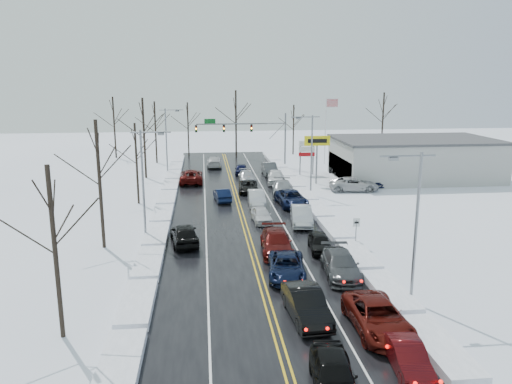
{
  "coord_description": "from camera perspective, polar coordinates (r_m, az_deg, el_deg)",
  "views": [
    {
      "loc": [
        -3.6,
        -44.32,
        13.05
      ],
      "look_at": [
        1.3,
        1.23,
        2.5
      ],
      "focal_mm": 35.0,
      "sensor_mm": 36.0,
      "label": 1
    }
  ],
  "objects": [
    {
      "name": "speed_limit_sign",
      "position": [
        39.86,
        11.39,
        -3.94
      ],
      "size": [
        0.55,
        0.09,
        2.35
      ],
      "color": "slate",
      "rests_on": "ground"
    },
    {
      "name": "tree_far_d",
      "position": [
        86.54,
        4.32,
        8.22
      ],
      "size": [
        3.4,
        3.4,
        8.5
      ],
      "color": "#2D231C",
      "rests_on": "ground"
    },
    {
      "name": "flagpole",
      "position": [
        76.99,
        8.08,
        7.53
      ],
      "size": [
        1.87,
        1.2,
        10.0
      ],
      "color": "silver",
      "rests_on": "ground"
    },
    {
      "name": "traffic_signal_mast",
      "position": [
        73.05,
        -0.57,
        7.02
      ],
      "size": [
        13.28,
        0.39,
        8.0
      ],
      "color": "slate",
      "rests_on": "ground"
    },
    {
      "name": "queued_car_10",
      "position": [
        28.06,
        13.67,
        -15.14
      ],
      "size": [
        2.66,
        5.73,
        1.59
      ],
      "primitive_type": "imported",
      "rotation": [
        0.0,
        0.0,
        0.0
      ],
      "color": "#4C0F0A",
      "rests_on": "ground"
    },
    {
      "name": "queued_car_14",
      "position": [
        52.1,
        4.06,
        -1.57
      ],
      "size": [
        3.06,
        5.89,
        1.58
      ],
      "primitive_type": "imported",
      "rotation": [
        0.0,
        0.0,
        0.08
      ],
      "color": "black",
      "rests_on": "ground"
    },
    {
      "name": "streetlight_ne",
      "position": [
        56.15,
        6.18,
        4.97
      ],
      "size": [
        3.2,
        0.25,
        9.0
      ],
      "color": "slate",
      "rests_on": "ground"
    },
    {
      "name": "queued_car_3",
      "position": [
        38.36,
        2.33,
        -6.93
      ],
      "size": [
        2.64,
        5.76,
        1.63
      ],
      "primitive_type": "imported",
      "rotation": [
        0.0,
        0.0,
        -0.06
      ],
      "color": "#460B09",
      "rests_on": "ground"
    },
    {
      "name": "streetlight_se",
      "position": [
        29.9,
        17.56,
        -2.66
      ],
      "size": [
        3.2,
        0.25,
        9.0
      ],
      "color": "slate",
      "rests_on": "ground"
    },
    {
      "name": "queued_car_7",
      "position": [
        63.82,
        -1.05,
        1.17
      ],
      "size": [
        1.99,
        4.85,
        1.4
      ],
      "primitive_type": "imported",
      "rotation": [
        0.0,
        0.0,
        -0.01
      ],
      "color": "#A8AAB0",
      "rests_on": "ground"
    },
    {
      "name": "queued_car_12",
      "position": [
        39.02,
        7.29,
        -6.68
      ],
      "size": [
        1.94,
        4.11,
        1.36
      ],
      "primitive_type": "imported",
      "rotation": [
        0.0,
        0.0,
        -0.08
      ],
      "color": "black",
      "rests_on": "ground"
    },
    {
      "name": "tree_left_e",
      "position": [
        78.91,
        -11.46,
        8.05
      ],
      "size": [
        3.8,
        3.8,
        9.5
      ],
      "color": "#2D231C",
      "rests_on": "ground"
    },
    {
      "name": "tree_left_d",
      "position": [
        67.0,
        -12.74,
        7.76
      ],
      "size": [
        4.2,
        4.2,
        10.5
      ],
      "color": "#2D231C",
      "rests_on": "ground"
    },
    {
      "name": "queued_car_8",
      "position": [
        68.98,
        -1.7,
        2.06
      ],
      "size": [
        2.0,
        4.19,
        1.38
      ],
      "primitive_type": "imported",
      "rotation": [
        0.0,
        0.0,
        -0.09
      ],
      "color": "black",
      "rests_on": "ground"
    },
    {
      "name": "tree_far_a",
      "position": [
        85.76,
        -15.96,
        8.42
      ],
      "size": [
        4.0,
        4.0,
        10.0
      ],
      "color": "#2D231C",
      "rests_on": "ground"
    },
    {
      "name": "queued_car_11",
      "position": [
        34.54,
        9.61,
        -9.43
      ],
      "size": [
        2.66,
        5.64,
        1.59
      ],
      "primitive_type": "imported",
      "rotation": [
        0.0,
        0.0,
        -0.08
      ],
      "color": "#434548",
      "rests_on": "ground"
    },
    {
      "name": "snow_bank_right",
      "position": [
        49.41,
        7.2,
        -2.45
      ],
      "size": [
        1.87,
        72.0,
        0.5
      ],
      "primitive_type": "cube",
      "color": "white",
      "rests_on": "ground"
    },
    {
      "name": "queued_car_15",
      "position": [
        56.49,
        3.06,
        -0.41
      ],
      "size": [
        2.93,
        5.86,
        1.63
      ],
      "primitive_type": "imported",
      "rotation": [
        0.0,
        0.0,
        -0.12
      ],
      "color": "gray",
      "rests_on": "ground"
    },
    {
      "name": "streetlight_sw",
      "position": [
        41.33,
        -12.56,
        1.86
      ],
      "size": [
        3.2,
        0.25,
        9.0
      ],
      "color": "slate",
      "rests_on": "ground"
    },
    {
      "name": "used_vehicles_sign",
      "position": [
        68.5,
        5.83,
        4.73
      ],
      "size": [
        2.2,
        0.22,
        4.65
      ],
      "color": "slate",
      "rests_on": "ground"
    },
    {
      "name": "queued_car_1",
      "position": [
        28.67,
        5.71,
        -14.18
      ],
      "size": [
        2.14,
        5.25,
        1.69
      ],
      "primitive_type": "imported",
      "rotation": [
        0.0,
        0.0,
        0.07
      ],
      "color": "black",
      "rests_on": "ground"
    },
    {
      "name": "oncoming_car_2",
      "position": [
        74.81,
        -4.76,
        2.88
      ],
      "size": [
        2.43,
        5.53,
        1.58
      ],
      "primitive_type": "imported",
      "rotation": [
        0.0,
        0.0,
        3.1
      ],
      "color": "silver",
      "rests_on": "ground"
    },
    {
      "name": "tree_left_c",
      "position": [
        53.25,
        -13.57,
        4.93
      ],
      "size": [
        3.4,
        3.4,
        8.5
      ],
      "color": "#2D231C",
      "rests_on": "ground"
    },
    {
      "name": "tree_left_b",
      "position": [
        39.6,
        -17.6,
        3.55
      ],
      "size": [
        4.0,
        4.0,
        10.0
      ],
      "color": "#2D231C",
      "rests_on": "ground"
    },
    {
      "name": "queued_car_13",
      "position": [
        45.63,
        5.19,
        -3.7
      ],
      "size": [
        2.35,
        5.25,
        1.67
      ],
      "primitive_type": "imported",
      "rotation": [
        0.0,
        0.0,
        -0.12
      ],
      "color": "#AFB2B7",
      "rests_on": "ground"
    },
    {
      "name": "queued_car_6",
      "position": [
        58.14,
        -0.89,
        -0.0
      ],
      "size": [
        2.56,
        4.92,
        1.32
      ],
      "primitive_type": "imported",
      "rotation": [
        0.0,
        0.0,
        -0.08
      ],
      "color": "black",
      "rests_on": "ground"
    },
    {
      "name": "ground",
      "position": [
        46.34,
        -1.43,
        -3.39
      ],
      "size": [
        160.0,
        160.0,
        0.0
      ],
      "primitive_type": "plane",
      "color": "white",
      "rests_on": "ground"
    },
    {
      "name": "parked_car_1",
      "position": [
        63.8,
        12.9,
        0.83
      ],
      "size": [
        2.55,
        5.73,
        1.63
      ],
      "primitive_type": "imported",
      "rotation": [
        0.0,
        0.0,
        0.05
      ],
      "color": "#0B1033",
      "rests_on": "ground"
    },
    {
      "name": "parked_car_2",
      "position": [
        69.21,
        9.41,
        1.92
      ],
      "size": [
        2.02,
        4.52,
        1.51
      ],
      "primitive_type": "imported",
      "rotation": [
        0.0,
        0.0,
        3.2
      ],
      "color": "black",
      "rests_on": "ground"
    },
    {
      "name": "snow_bank_left",
      "position": [
        48.29,
        -10.67,
        -2.94
      ],
      "size": [
        1.87,
        72.0,
        0.5
      ],
      "primitive_type": "cube",
      "color": "white",
      "rests_on": "ground"
    },
    {
      "name": "oncoming_car_0",
      "position": [
        54.01,
        -3.88,
        -1.04
      ],
      "size": [
        1.95,
        4.34,
        1.38
      ],
      "primitive_type": "imported",
      "rotation": [
        0.0,
        0.0,
        3.26
      ],
      "color": "black",
      "rests_on": "ground"
    },
    {
      "name": "tree_left_a",
      "position": [
        26.31,
        -22.27,
        -2.92
      ],
      "size": [
        3.6,
        3.6,
        9.0
      ],
      "color": "#2D231C",
      "rests_on": "ground"
    },
    {
      "name": "tires_plus_sign",
      "position": [
        62.46,
        7.0,
        5.46
      ],
      "size": [
        3.2,
        0.34,
        6.0
      ],
      "color": "slate",
      "rests_on": "ground"
    },
    {
      "name": "queued_car_9",
      "position": [
        25.14,
        16.84,
        -18.92
      ],
      "size": [
        1.76,
        4.17,
        1.34
      ],
      "primitive_type": "imported",
      "rotation": [
        0.0,
        0.0,
        -0.09
      ],
      "color": "#44090B",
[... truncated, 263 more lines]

